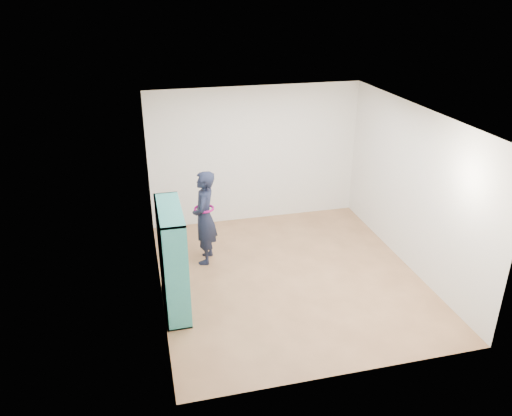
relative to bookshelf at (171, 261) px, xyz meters
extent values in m
plane|color=brown|center=(1.85, 0.38, -0.75)|extent=(4.50, 4.50, 0.00)
plane|color=white|center=(1.85, 0.38, 1.85)|extent=(4.50, 4.50, 0.00)
cube|color=white|center=(-0.15, 0.38, 0.55)|extent=(0.02, 4.50, 2.60)
cube|color=white|center=(3.85, 0.38, 0.55)|extent=(0.02, 4.50, 2.60)
cube|color=white|center=(1.85, 2.63, 0.55)|extent=(4.00, 0.02, 2.60)
cube|color=white|center=(1.85, -1.87, 0.55)|extent=(4.00, 0.02, 2.60)
cube|color=teal|center=(0.03, -0.56, 0.02)|extent=(0.34, 0.02, 1.54)
cube|color=teal|center=(0.03, 0.57, 0.02)|extent=(0.34, 0.02, 1.54)
cube|color=teal|center=(0.03, 0.01, -0.74)|extent=(0.34, 1.15, 0.02)
cube|color=teal|center=(0.03, 0.01, 0.78)|extent=(0.34, 1.15, 0.02)
cube|color=teal|center=(-0.13, 0.01, 0.02)|extent=(0.02, 1.15, 1.54)
cube|color=teal|center=(0.03, -0.18, 0.02)|extent=(0.31, 0.02, 1.49)
cube|color=teal|center=(0.03, 0.19, 0.02)|extent=(0.31, 0.02, 1.49)
cube|color=teal|center=(0.03, 0.01, -0.35)|extent=(0.31, 1.11, 0.02)
cube|color=teal|center=(0.03, 0.01, 0.02)|extent=(0.31, 1.11, 0.02)
cube|color=teal|center=(0.03, 0.01, 0.39)|extent=(0.31, 1.11, 0.02)
cube|color=beige|center=(0.05, -0.37, -0.69)|extent=(0.21, 0.13, 0.05)
cube|color=black|center=(0.05, -0.42, -0.23)|extent=(0.17, 0.15, 0.23)
cube|color=maroon|center=(0.05, -0.42, 0.16)|extent=(0.17, 0.15, 0.26)
cube|color=silver|center=(0.05, -0.37, 0.44)|extent=(0.21, 0.13, 0.08)
cube|color=navy|center=(0.05, -0.05, -0.58)|extent=(0.17, 0.15, 0.28)
cube|color=brown|center=(0.05, -0.05, -0.21)|extent=(0.17, 0.15, 0.27)
cube|color=#BFB28C|center=(0.05, 0.00, 0.07)|extent=(0.21, 0.13, 0.08)
cube|color=#26594C|center=(0.05, -0.05, 0.51)|extent=(0.17, 0.15, 0.21)
cube|color=beige|center=(0.05, 0.32, -0.60)|extent=(0.17, 0.15, 0.22)
cube|color=black|center=(0.05, 0.37, -0.32)|extent=(0.21, 0.13, 0.05)
cube|color=maroon|center=(0.05, 0.32, 0.15)|extent=(0.17, 0.15, 0.24)
cube|color=silver|center=(0.05, 0.32, 0.53)|extent=(0.17, 0.15, 0.26)
imported|color=black|center=(0.65, 1.19, 0.04)|extent=(0.53, 0.66, 1.58)
torus|color=#9B0B69|center=(0.65, 1.19, 0.20)|extent=(0.41, 0.41, 0.04)
cube|color=silver|center=(0.55, 1.33, 0.15)|extent=(0.01, 0.10, 0.14)
cube|color=black|center=(0.55, 1.33, 0.15)|extent=(0.01, 0.10, 0.14)
camera|label=1|loc=(-0.28, -6.09, 3.50)|focal=35.00mm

